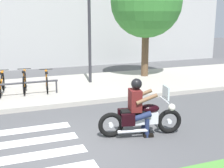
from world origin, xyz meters
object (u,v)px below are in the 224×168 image
object	(u,v)px
bicycle_5	(47,81)
tree_near_rack	(146,2)
bicycle_3	(1,84)
rider	(138,103)
street_lamp	(89,27)
motorcycle	(141,117)
bicycle_4	(24,82)

from	to	relation	value
bicycle_5	tree_near_rack	xyz separation A→B (m)	(4.56, 1.06, 2.89)
bicycle_5	bicycle_3	bearing A→B (deg)	-179.94
rider	street_lamp	bearing A→B (deg)	85.12
bicycle_3	bicycle_5	size ratio (longest dim) A/B	1.02
motorcycle	bicycle_3	xyz separation A→B (m)	(-3.07, 4.84, 0.06)
bicycle_5	tree_near_rack	size ratio (longest dim) A/B	0.34
bicycle_4	bicycle_3	bearing A→B (deg)	179.97
rider	street_lamp	distance (m)	5.72
rider	bicycle_3	bearing A→B (deg)	121.84
bicycle_4	tree_near_rack	world-z (taller)	tree_near_rack
street_lamp	tree_near_rack	world-z (taller)	tree_near_rack
motorcycle	street_lamp	world-z (taller)	street_lamp
bicycle_3	bicycle_4	size ratio (longest dim) A/B	1.07
motorcycle	bicycle_4	xyz separation A→B (m)	(-2.28, 4.84, 0.06)
bicycle_3	bicycle_4	world-z (taller)	bicycle_4
motorcycle	tree_near_rack	world-z (taller)	tree_near_rack
motorcycle	street_lamp	size ratio (longest dim) A/B	0.53
bicycle_4	bicycle_5	size ratio (longest dim) A/B	0.96
bicycle_3	street_lamp	xyz separation A→B (m)	(3.46, 0.66, 1.88)
tree_near_rack	bicycle_3	bearing A→B (deg)	-170.18
rider	tree_near_rack	world-z (taller)	tree_near_rack
rider	street_lamp	size ratio (longest dim) A/B	0.37
bicycle_4	bicycle_5	distance (m)	0.79
rider	bicycle_4	world-z (taller)	rider
rider	tree_near_rack	size ratio (longest dim) A/B	0.29
rider	bicycle_4	bearing A→B (deg)	114.54
rider	bicycle_3	xyz separation A→B (m)	(-2.99, 4.82, -0.31)
bicycle_4	street_lamp	distance (m)	3.33
bicycle_3	tree_near_rack	distance (m)	6.86
motorcycle	bicycle_5	bearing A→B (deg)	107.05
bicycle_3	tree_near_rack	xyz separation A→B (m)	(6.15, 1.06, 2.86)
motorcycle	street_lamp	bearing A→B (deg)	85.92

